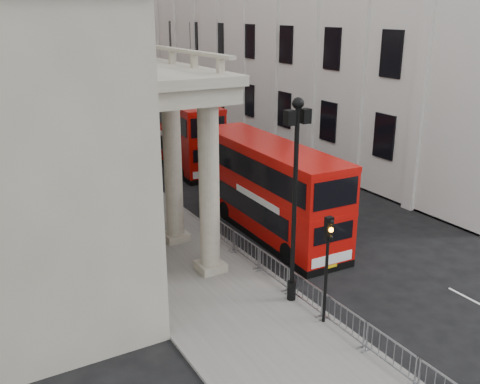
{
  "coord_description": "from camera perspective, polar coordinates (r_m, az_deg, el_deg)",
  "views": [
    {
      "loc": [
        -12.16,
        -11.85,
        11.4
      ],
      "look_at": [
        0.6,
        10.33,
        2.73
      ],
      "focal_mm": 40.0,
      "sensor_mm": 36.0,
      "label": 1
    }
  ],
  "objects": [
    {
      "name": "ground",
      "position": [
        20.45,
        13.62,
        -15.77
      ],
      "size": [
        260.0,
        260.0,
        0.0
      ],
      "primitive_type": "plane",
      "color": "black",
      "rests_on": "ground"
    },
    {
      "name": "sidewalk_west",
      "position": [
        44.31,
        -16.99,
        3.05
      ],
      "size": [
        6.0,
        140.0,
        0.12
      ],
      "primitive_type": "cube",
      "color": "slate",
      "rests_on": "ground"
    },
    {
      "name": "sidewalk_east",
      "position": [
        50.38,
        1.57,
        5.69
      ],
      "size": [
        3.0,
        140.0,
        0.12
      ],
      "primitive_type": "cube",
      "color": "slate",
      "rests_on": "ground"
    },
    {
      "name": "kerb",
      "position": [
        45.01,
        -13.35,
        3.62
      ],
      "size": [
        0.2,
        140.0,
        0.14
      ],
      "primitive_type": "cube",
      "color": "slate",
      "rests_on": "ground"
    },
    {
      "name": "lamp_post_south",
      "position": [
        20.66,
        5.89,
        0.3
      ],
      "size": [
        1.05,
        0.44,
        8.32
      ],
      "color": "black",
      "rests_on": "sidewalk_west"
    },
    {
      "name": "lamp_post_mid",
      "position": [
        34.49,
        -9.87,
        7.59
      ],
      "size": [
        1.05,
        0.44,
        8.32
      ],
      "color": "black",
      "rests_on": "sidewalk_west"
    },
    {
      "name": "lamp_post_north",
      "position": [
        49.65,
        -16.47,
        10.45
      ],
      "size": [
        1.05,
        0.44,
        8.32
      ],
      "color": "black",
      "rests_on": "sidewalk_west"
    },
    {
      "name": "traffic_light",
      "position": [
        19.9,
        9.35,
        -6.19
      ],
      "size": [
        0.28,
        0.33,
        4.3
      ],
      "color": "black",
      "rests_on": "sidewalk_west"
    },
    {
      "name": "crowd_barriers",
      "position": [
        21.27,
        8.9,
        -11.83
      ],
      "size": [
        0.5,
        18.75,
        1.1
      ],
      "color": "gray",
      "rests_on": "sidewalk_west"
    },
    {
      "name": "bus_near",
      "position": [
        28.49,
        3.08,
        0.61
      ],
      "size": [
        3.09,
        11.44,
        4.9
      ],
      "rotation": [
        0.0,
        0.0,
        -0.03
      ],
      "color": "#BD0C08",
      "rests_on": "ground"
    },
    {
      "name": "bus_far",
      "position": [
        41.99,
        -6.49,
        6.58
      ],
      "size": [
        3.7,
        11.97,
        5.09
      ],
      "rotation": [
        0.0,
        0.0,
        -0.07
      ],
      "color": "#AA0B07",
      "rests_on": "ground"
    },
    {
      "name": "pedestrian_a",
      "position": [
        32.79,
        -12.5,
        -0.45
      ],
      "size": [
        0.67,
        0.62,
        1.54
      ],
      "primitive_type": "imported",
      "rotation": [
        0.0,
        0.0,
        0.58
      ],
      "color": "black",
      "rests_on": "sidewalk_west"
    },
    {
      "name": "pedestrian_b",
      "position": [
        28.56,
        -13.43,
        -3.17
      ],
      "size": [
        0.92,
        0.74,
        1.77
      ],
      "primitive_type": "imported",
      "rotation": [
        0.0,
        0.0,
        3.05
      ],
      "color": "black",
      "rests_on": "sidewalk_west"
    },
    {
      "name": "pedestrian_c",
      "position": [
        34.86,
        -11.22,
        0.89
      ],
      "size": [
        0.96,
        0.87,
        1.65
      ],
      "primitive_type": "imported",
      "rotation": [
        0.0,
        0.0,
        5.74
      ],
      "color": "black",
      "rests_on": "sidewalk_west"
    }
  ]
}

